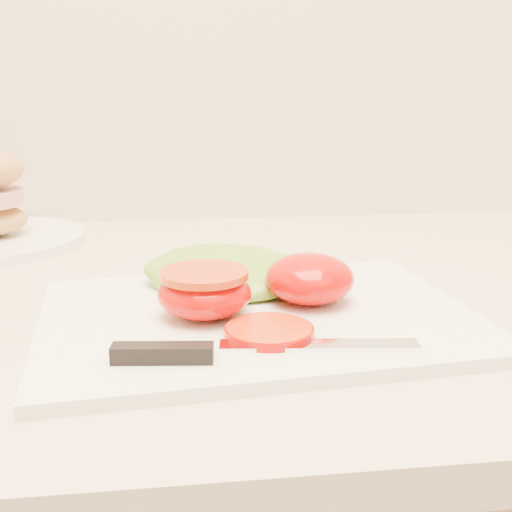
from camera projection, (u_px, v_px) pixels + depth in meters
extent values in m
cube|color=white|center=(258.00, 318.00, 0.53)|extent=(0.37, 0.28, 0.01)
ellipsoid|color=#CC0A00|center=(310.00, 278.00, 0.55)|extent=(0.08, 0.08, 0.04)
ellipsoid|color=#CC0A00|center=(205.00, 293.00, 0.51)|extent=(0.08, 0.08, 0.04)
cylinder|color=#B92708|center=(204.00, 274.00, 0.51)|extent=(0.07, 0.07, 0.01)
cylinder|color=red|center=(269.00, 331.00, 0.48)|extent=(0.06, 0.06, 0.01)
ellipsoid|color=#7FA82C|center=(225.00, 272.00, 0.59)|extent=(0.18, 0.15, 0.03)
ellipsoid|color=#7FA82C|center=(269.00, 272.00, 0.60)|extent=(0.12, 0.11, 0.02)
cube|color=silver|center=(319.00, 345.00, 0.45)|extent=(0.14, 0.03, 0.00)
cube|color=black|center=(162.00, 353.00, 0.43)|extent=(0.07, 0.02, 0.01)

